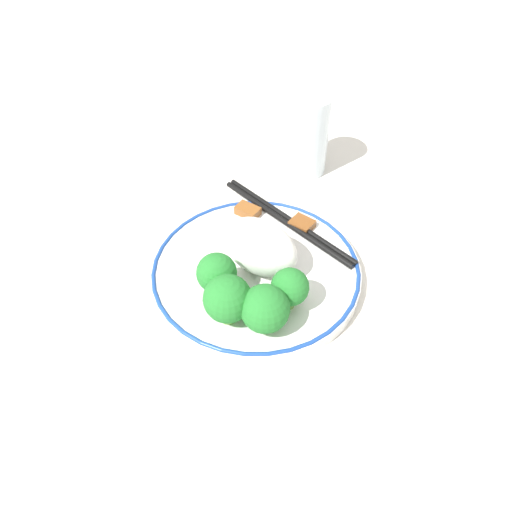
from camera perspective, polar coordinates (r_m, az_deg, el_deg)
The scene contains 13 objects.
ground_plane at distance 0.60m, azimuth -0.00°, elevation -2.44°, with size 3.00×3.00×0.00m, color silver.
plate at distance 0.60m, azimuth -0.00°, elevation -1.78°, with size 0.25×0.25×0.02m.
rice_mound at distance 0.58m, azimuth 0.15°, elevation 1.24°, with size 0.10×0.06×0.06m.
broccoli_back_left at distance 0.54m, azimuth -4.51°, elevation -2.04°, with size 0.04×0.04×0.06m.
broccoli_back_center at distance 0.52m, azimuth -3.26°, elevation -4.95°, with size 0.05×0.05×0.06m.
broccoli_back_right at distance 0.51m, azimuth 1.04°, elevation -6.08°, with size 0.05×0.05×0.06m.
broccoli_mid_left at distance 0.53m, azimuth 3.89°, elevation -3.61°, with size 0.04×0.04×0.05m.
meat_near_front at distance 0.62m, azimuth -2.07°, elevation 2.13°, with size 0.04×0.04×0.01m.
meat_near_left at distance 0.62m, azimuth 1.39°, elevation 1.71°, with size 0.04×0.04×0.01m.
meat_near_right at distance 0.66m, azimuth -0.95°, elevation 5.19°, with size 0.03×0.02×0.01m.
meat_near_back at distance 0.64m, azimuth 5.55°, elevation 3.52°, with size 0.03×0.02×0.01m.
chopsticks at distance 0.65m, azimuth 3.59°, elevation 4.06°, with size 0.22×0.04×0.01m.
drinking_glass at distance 0.74m, azimuth 5.71°, elevation 13.66°, with size 0.07×0.07×0.12m.
Camera 1 is at (0.26, -0.31, 0.45)m, focal length 35.00 mm.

